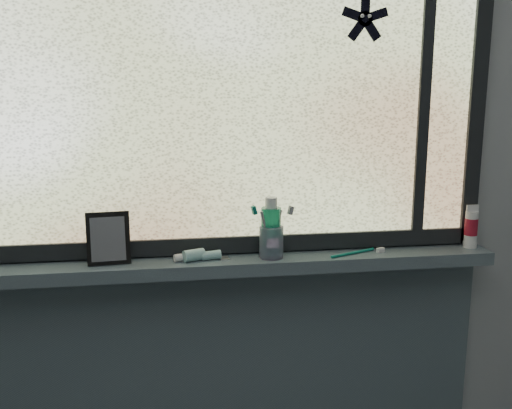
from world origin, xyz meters
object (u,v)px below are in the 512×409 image
Objects in this scene: mouthwash_bottle at (271,227)px; cream_tube at (471,225)px; toothbrush_cup at (271,242)px; vanity_mirror at (108,238)px.

cream_tube is (0.65, 0.00, -0.02)m from mouthwash_bottle.
mouthwash_bottle is 0.65m from cream_tube.
toothbrush_cup is 0.05m from mouthwash_bottle.
vanity_mirror is 0.48m from mouthwash_bottle.
vanity_mirror is at bearing -179.76° from cream_tube.
vanity_mirror is 1.54× the size of cream_tube.
vanity_mirror reaches higher than cream_tube.
vanity_mirror reaches higher than toothbrush_cup.
mouthwash_bottle is at bearing 84.39° from toothbrush_cup.
cream_tube is at bearing -4.89° from vanity_mirror.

